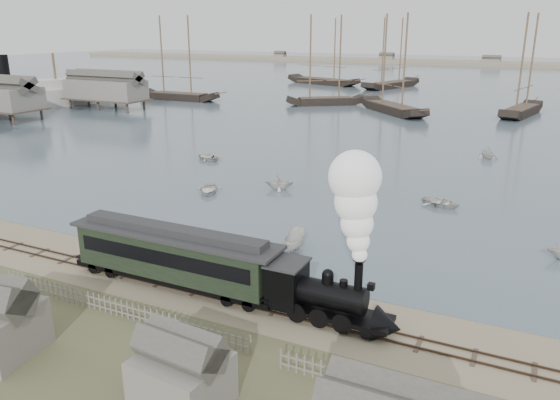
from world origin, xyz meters
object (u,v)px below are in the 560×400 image
at_px(beached_dinghy, 165,258).
at_px(passenger_coach, 174,254).
at_px(locomotive, 346,253).
at_px(steamship, 5,83).

bearing_deg(beached_dinghy, passenger_coach, -139.42).
bearing_deg(locomotive, passenger_coach, -180.00).
distance_m(passenger_coach, steamship, 98.99).
distance_m(beached_dinghy, steamship, 95.10).
xyz_separation_m(beached_dinghy, steamship, (-80.27, 50.70, 5.43)).
height_order(locomotive, beached_dinghy, locomotive).
bearing_deg(locomotive, beached_dinghy, 169.73).
xyz_separation_m(locomotive, beached_dinghy, (-15.21, 2.76, -4.33)).
relative_size(beached_dinghy, steamship, 0.08).
bearing_deg(beached_dinghy, steamship, 51.17).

